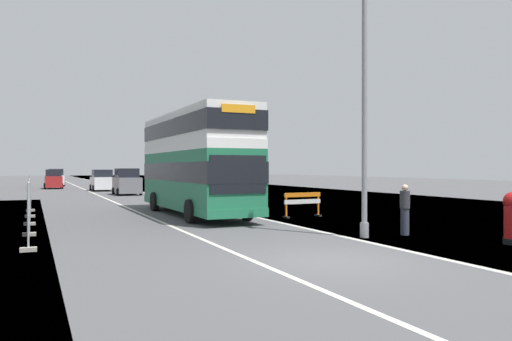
% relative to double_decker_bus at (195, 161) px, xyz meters
% --- Properties ---
extents(ground, '(140.00, 280.00, 0.10)m').
position_rel_double_decker_bus_xyz_m(ground, '(0.05, -12.69, -2.68)').
color(ground, '#4C4C4F').
extents(double_decker_bus, '(2.92, 11.12, 4.94)m').
position_rel_double_decker_bus_xyz_m(double_decker_bus, '(0.00, 0.00, 0.00)').
color(double_decker_bus, '#1E6B47').
rests_on(double_decker_bus, ground).
extents(lamppost_foreground, '(0.29, 0.70, 9.24)m').
position_rel_double_decker_bus_xyz_m(lamppost_foreground, '(2.77, -9.83, 1.75)').
color(lamppost_foreground, gray).
rests_on(lamppost_foreground, ground).
extents(roadworks_barrier, '(1.96, 0.52, 1.15)m').
position_rel_double_decker_bus_xyz_m(roadworks_barrier, '(4.24, -3.14, -1.89)').
color(roadworks_barrier, orange).
rests_on(roadworks_barrier, ground).
extents(construction_site_fence, '(0.44, 13.80, 1.90)m').
position_rel_double_decker_bus_xyz_m(construction_site_fence, '(-7.36, -1.43, -1.72)').
color(construction_site_fence, '#A8AAAD').
rests_on(construction_site_fence, ground).
extents(car_oncoming_near, '(2.07, 3.94, 2.24)m').
position_rel_double_decker_bus_xyz_m(car_oncoming_near, '(0.05, 19.48, -1.58)').
color(car_oncoming_near, slate).
rests_on(car_oncoming_near, ground).
extents(car_receding_mid, '(2.10, 4.18, 2.11)m').
position_rel_double_decker_bus_xyz_m(car_receding_mid, '(-0.94, 27.88, -1.64)').
color(car_receding_mid, silver).
rests_on(car_receding_mid, ground).
extents(car_receding_far, '(1.90, 3.92, 2.10)m').
position_rel_double_decker_bus_xyz_m(car_receding_far, '(-5.18, 35.24, -1.64)').
color(car_receding_far, maroon).
rests_on(car_receding_far, ground).
extents(car_far_side, '(2.03, 4.26, 2.15)m').
position_rel_double_decker_bus_xyz_m(car_far_side, '(-4.64, 42.90, -1.63)').
color(car_far_side, silver).
rests_on(car_far_side, ground).
extents(pedestrian_at_kerb, '(0.34, 0.34, 1.74)m').
position_rel_double_decker_bus_xyz_m(pedestrian_at_kerb, '(4.41, -9.91, -1.75)').
color(pedestrian_at_kerb, '#2D3342').
rests_on(pedestrian_at_kerb, ground).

